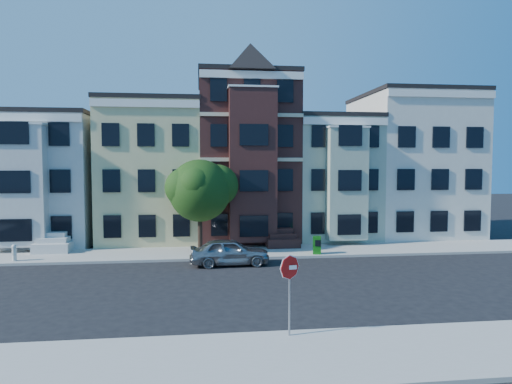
{
  "coord_description": "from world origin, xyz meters",
  "views": [
    {
      "loc": [
        -3.53,
        -20.67,
        5.7
      ],
      "look_at": [
        -0.54,
        3.53,
        4.2
      ],
      "focal_mm": 32.0,
      "sensor_mm": 36.0,
      "label": 1
    }
  ],
  "objects": [
    {
      "name": "ground",
      "position": [
        0.0,
        0.0,
        0.0
      ],
      "size": [
        120.0,
        120.0,
        0.0
      ],
      "primitive_type": "plane",
      "color": "black"
    },
    {
      "name": "far_sidewalk",
      "position": [
        0.0,
        8.0,
        0.07
      ],
      "size": [
        60.0,
        4.0,
        0.15
      ],
      "primitive_type": "cube",
      "color": "#9E9B93",
      "rests_on": "ground"
    },
    {
      "name": "near_sidewalk",
      "position": [
        0.0,
        -8.0,
        0.07
      ],
      "size": [
        60.0,
        4.0,
        0.15
      ],
      "primitive_type": "cube",
      "color": "#9E9B93",
      "rests_on": "ground"
    },
    {
      "name": "house_white",
      "position": [
        -15.0,
        14.5,
        4.5
      ],
      "size": [
        8.0,
        9.0,
        9.0
      ],
      "primitive_type": "cube",
      "color": "beige",
      "rests_on": "ground"
    },
    {
      "name": "house_yellow",
      "position": [
        -7.0,
        14.5,
        5.0
      ],
      "size": [
        7.0,
        9.0,
        10.0
      ],
      "primitive_type": "cube",
      "color": "#CFC385",
      "rests_on": "ground"
    },
    {
      "name": "house_brown",
      "position": [
        0.0,
        14.5,
        6.0
      ],
      "size": [
        7.0,
        9.0,
        12.0
      ],
      "primitive_type": "cube",
      "color": "#391A17",
      "rests_on": "ground"
    },
    {
      "name": "house_green",
      "position": [
        6.5,
        14.5,
        4.5
      ],
      "size": [
        6.0,
        9.0,
        9.0
      ],
      "primitive_type": "cube",
      "color": "#9BAA93",
      "rests_on": "ground"
    },
    {
      "name": "house_cream",
      "position": [
        13.5,
        14.5,
        5.5
      ],
      "size": [
        8.0,
        9.0,
        11.0
      ],
      "primitive_type": "cube",
      "color": "silver",
      "rests_on": "ground"
    },
    {
      "name": "street_tree",
      "position": [
        -3.53,
        8.21,
        3.76
      ],
      "size": [
        7.15,
        7.15,
        7.22
      ],
      "primitive_type": null,
      "rotation": [
        0.0,
        0.0,
        -0.17
      ],
      "color": "#204B11",
      "rests_on": "far_sidewalk"
    },
    {
      "name": "parked_car",
      "position": [
        -1.89,
        4.73,
        0.76
      ],
      "size": [
        4.51,
        1.9,
        1.52
      ],
      "primitive_type": "imported",
      "rotation": [
        0.0,
        0.0,
        1.59
      ],
      "color": "#929599",
      "rests_on": "ground"
    },
    {
      "name": "newspaper_box",
      "position": [
        3.63,
        6.52,
        0.7
      ],
      "size": [
        0.58,
        0.54,
        1.09
      ],
      "primitive_type": "cube",
      "rotation": [
        0.0,
        0.0,
        -0.24
      ],
      "color": "#105A11",
      "rests_on": "far_sidewalk"
    },
    {
      "name": "fire_hydrant",
      "position": [
        -14.12,
        6.68,
        0.53
      ],
      "size": [
        0.34,
        0.34,
        0.76
      ],
      "primitive_type": "cylinder",
      "rotation": [
        0.0,
        0.0,
        -0.32
      ],
      "color": "beige",
      "rests_on": "far_sidewalk"
    },
    {
      "name": "stop_sign",
      "position": [
        -0.68,
        -6.44,
        1.64
      ],
      "size": [
        0.83,
        0.23,
        2.98
      ],
      "primitive_type": null,
      "rotation": [
        0.0,
        0.0,
        0.15
      ],
      "color": "#A40A09",
      "rests_on": "near_sidewalk"
    }
  ]
}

